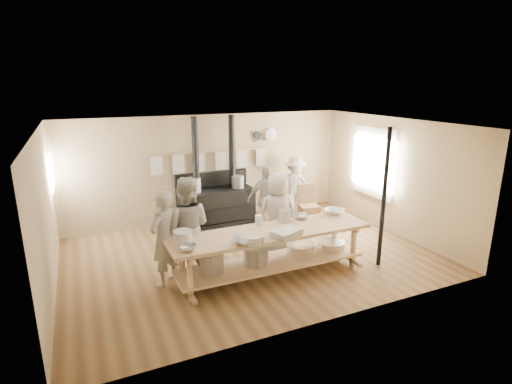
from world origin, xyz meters
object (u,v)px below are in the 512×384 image
Objects in this scene: prep_table at (271,248)px; cook_far_left at (164,238)px; stove at (216,203)px; cook_center at (277,213)px; roasting_pan at (286,233)px; chair at (308,213)px; cook_right at (267,199)px; cook_left at (187,227)px; cook_by_window at (295,186)px.

prep_table is 1.85m from cook_far_left.
cook_center is at bearing -74.87° from stove.
cook_far_left is at bearing 164.63° from prep_table.
cook_center is 3.29× the size of roasting_pan.
roasting_pan is at bearing -115.71° from chair.
chair is 1.90× the size of roasting_pan.
prep_table is 1.10m from cook_center.
cook_center reaches higher than cook_right.
chair is (2.03, -0.97, -0.24)m from stove.
cook_right is 1.24m from chair.
cook_left reaches higher than cook_far_left.
cook_far_left is 3.06m from cook_right.
cook_left is (0.43, 0.17, 0.08)m from cook_far_left.
prep_table is at bearing 110.67° from roasting_pan.
cook_right reaches higher than chair.
cook_by_window is (1.20, 0.85, -0.02)m from cook_right.
chair is at bearing -25.58° from stove.
roasting_pan is at bearing 78.10° from cook_center.
cook_far_left reaches higher than roasting_pan.
cook_by_window is (2.10, -0.17, 0.24)m from stove.
cook_far_left is 1.00× the size of cook_center.
roasting_pan is at bearing 172.56° from cook_left.
cook_right is (0.32, 1.12, -0.05)m from cook_center.
prep_table is at bearing -110.43° from cook_by_window.
cook_center is 1.16m from cook_right.
cook_center is 1.94m from chair.
stove reaches higher than prep_table.
stove is 2.74m from cook_left.
stove is 0.72× the size of prep_table.
stove reaches higher than cook_left.
chair is at bearing 45.21° from prep_table.
cook_left is at bearing -119.24° from stove.
cook_by_window is at bearing -120.62° from cook_left.
cook_center is at bearing -128.22° from chair.
cook_center is (0.58, 0.88, 0.30)m from prep_table.
cook_right is 1.03× the size of cook_by_window.
cook_left reaches higher than chair.
prep_table is 3.55m from cook_by_window.
cook_far_left is (-1.76, 0.48, 0.30)m from prep_table.
cook_by_window reaches higher than prep_table.
cook_by_window is at bearing 58.18° from roasting_pan.
stove is 1.67× the size of cook_right.
cook_far_left is 4.52m from cook_by_window.
cook_center reaches higher than prep_table.
stove is 1.71× the size of cook_by_window.
roasting_pan is (1.88, -0.81, 0.08)m from cook_far_left.
cook_by_window is at bearing 172.72° from cook_far_left.
cook_center is at bearing 90.22° from cook_right.
cook_far_left is at bearing 156.63° from roasting_pan.
cook_left is at bearing -144.36° from chair.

